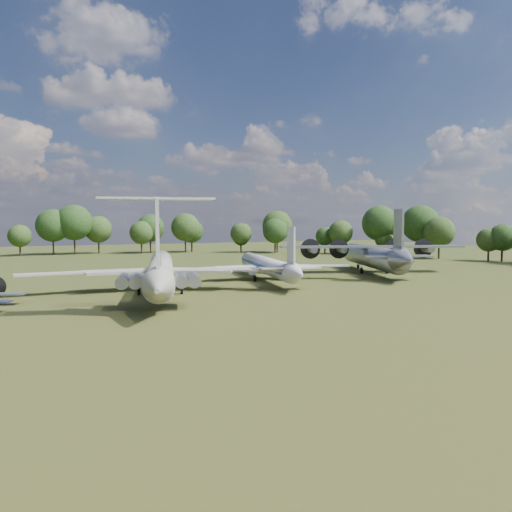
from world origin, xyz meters
name	(u,v)px	position (x,y,z in m)	size (l,w,h in m)	color
ground	(168,290)	(0.00, 0.00, 0.00)	(300.00, 300.00, 0.00)	#233C14
il62_airliner	(160,275)	(-1.56, -1.97, 2.48)	(38.85, 50.51, 4.95)	beige
tu104_jet	(267,269)	(18.64, 5.08, 1.97)	(29.59, 39.45, 3.95)	silver
an12_transport	(373,260)	(42.65, 7.18, 2.65)	(36.10, 40.34, 5.31)	#93959A
person_on_il62	(159,259)	(-5.01, -15.41, 5.82)	(0.63, 0.41, 1.73)	olive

